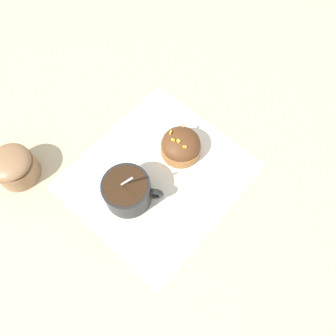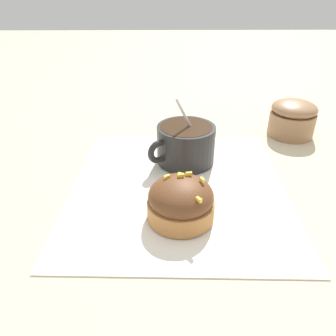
{
  "view_description": "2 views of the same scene",
  "coord_description": "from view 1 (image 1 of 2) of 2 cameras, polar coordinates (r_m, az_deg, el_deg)",
  "views": [
    {
      "loc": [
        0.18,
        0.18,
        0.58
      ],
      "look_at": [
        -0.01,
        0.01,
        0.03
      ],
      "focal_mm": 35.0,
      "sensor_mm": 36.0,
      "label": 1
    },
    {
      "loc": [
        -0.37,
        0.02,
        0.25
      ],
      "look_at": [
        -0.0,
        0.01,
        0.03
      ],
      "focal_mm": 35.0,
      "sensor_mm": 36.0,
      "label": 2
    }
  ],
  "objects": [
    {
      "name": "ground_plane",
      "position": [
        0.63,
        -1.69,
        -1.34
      ],
      "size": [
        3.0,
        3.0,
        0.0
      ],
      "primitive_type": "plane",
      "color": "#C6B793"
    },
    {
      "name": "sugar_bowl",
      "position": [
        0.67,
        -25.27,
        0.27
      ],
      "size": [
        0.08,
        0.08,
        0.06
      ],
      "color": "#99704C",
      "rests_on": "ground_plane"
    },
    {
      "name": "frosted_pastry",
      "position": [
        0.63,
        2.03,
        4.09
      ],
      "size": [
        0.08,
        0.08,
        0.05
      ],
      "color": "#B2753D",
      "rests_on": "paper_napkin"
    },
    {
      "name": "coffee_cup",
      "position": [
        0.59,
        -7.04,
        -3.94
      ],
      "size": [
        0.09,
        0.1,
        0.1
      ],
      "color": "black",
      "rests_on": "paper_napkin"
    },
    {
      "name": "paper_napkin",
      "position": [
        0.63,
        -1.69,
        -1.29
      ],
      "size": [
        0.32,
        0.3,
        0.0
      ],
      "color": "white",
      "rests_on": "ground_plane"
    }
  ]
}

